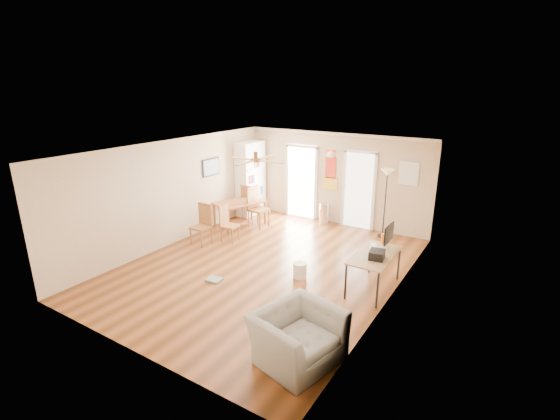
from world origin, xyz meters
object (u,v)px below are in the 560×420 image
Objects in this scene: dining_chair_near at (200,225)px; trash_can at (324,214)px; dining_table at (240,213)px; computer_desk at (373,272)px; dining_chair_right_b at (230,224)px; wastebasket_a at (300,270)px; armchair at (298,337)px; bookshelf at (251,179)px; printer at (377,255)px; dining_chair_far at (251,201)px; dining_chair_right_a at (259,208)px; torchiere_lamp at (385,204)px.

trash_can is at bearing 57.62° from dining_chair_near.
dining_table is 4.78m from computer_desk.
dining_chair_right_b reaches higher than wastebasket_a.
computer_desk is at bearing 9.58° from armchair.
dining_table is 6.03m from armchair.
bookshelf is 7.07× the size of printer.
computer_desk is (4.64, -2.30, -0.14)m from dining_chair_far.
dining_chair_far reaches higher than computer_desk.
dining_table is at bearing 147.54° from wastebasket_a.
trash_can is (1.46, 2.46, -0.16)m from dining_chair_right_b.
dining_chair_right_a is at bearing 156.24° from computer_desk.
dining_chair_right_b is 0.73m from dining_chair_near.
torchiere_lamp is (1.74, -0.05, 0.60)m from trash_can.
computer_desk is at bearing -75.32° from torchiere_lamp.
torchiere_lamp is at bearing 95.84° from printer.
bookshelf is at bearing 16.81° from dining_chair_right_b.
dining_chair_right_a reaches higher than wastebasket_a.
torchiere_lamp is 1.53× the size of armchair.
dining_table is 2.41m from trash_can.
printer reaches higher than trash_can.
bookshelf is at bearing 99.36° from dining_chair_near.
dining_table is (0.36, -1.02, -0.77)m from bookshelf.
dining_chair_right_a is at bearing -160.53° from torchiere_lamp.
bookshelf is 2.38× the size of dining_chair_right_b.
dining_chair_right_b is at bearing -75.54° from bookshelf.
printer reaches higher than armchair.
dining_chair_near is at bearing -141.29° from torchiere_lamp.
torchiere_lamp is at bearing 39.27° from dining_chair_near.
wastebasket_a is 2.61m from armchair.
printer is at bearing -74.46° from torchiere_lamp.
dining_chair_right_a is at bearing 143.90° from dining_chair_far.
dining_chair_near is at bearing 175.04° from wastebasket_a.
bookshelf is at bearing -172.61° from trash_can.
bookshelf is 1.96× the size of dining_chair_right_a.
dining_chair_far is 5.35m from printer.
dining_chair_right_a is at bearing 75.55° from dining_chair_near.
trash_can is 0.34× the size of torchiere_lamp.
dining_chair_right_a reaches higher than dining_chair_right_b.
wastebasket_a is (3.41, -2.96, -0.95)m from bookshelf.
dining_chair_near is at bearing 169.15° from printer.
printer is (4.05, -0.64, 0.35)m from dining_chair_right_b.
printer is (4.96, -2.79, -0.29)m from bookshelf.
printer is at bearing -61.72° from computer_desk.
dining_chair_right_b is at bearing 161.38° from printer.
computer_desk reaches higher than trash_can.
dining_chair_right_a is at bearing -141.01° from trash_can.
dining_chair_right_b is at bearing 64.60° from armchair.
dining_table is 1.35× the size of dining_chair_far.
bookshelf reaches higher than dining_chair_right_b.
wastebasket_a is at bearing -72.27° from trash_can.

